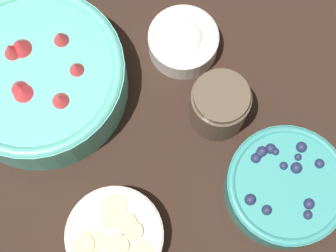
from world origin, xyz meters
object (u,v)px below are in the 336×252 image
at_px(bowl_strawberries, 37,77).
at_px(bowl_bananas, 115,236).
at_px(jar_chocolate, 219,106).
at_px(bowl_blueberries, 286,186).
at_px(bowl_cream, 183,41).

xyz_separation_m(bowl_strawberries, bowl_bananas, (-0.25, -0.00, -0.02)).
height_order(bowl_bananas, jar_chocolate, jar_chocolate).
relative_size(bowl_blueberries, bowl_cream, 1.57).
xyz_separation_m(bowl_blueberries, bowl_cream, (0.26, 0.02, -0.00)).
height_order(bowl_blueberries, bowl_cream, bowl_blueberries).
xyz_separation_m(bowl_bananas, jar_chocolate, (0.10, -0.21, 0.01)).
bearing_deg(bowl_cream, bowl_bananas, 135.06).
bearing_deg(bowl_cream, bowl_blueberries, -174.65).
bearing_deg(jar_chocolate, bowl_cream, -1.98).
bearing_deg(bowl_bananas, jar_chocolate, -65.36).
xyz_separation_m(bowl_strawberries, bowl_blueberries, (-0.29, -0.24, -0.02)).
relative_size(bowl_cream, jar_chocolate, 1.23).
distance_m(bowl_blueberries, jar_chocolate, 0.14).
distance_m(bowl_strawberries, bowl_bananas, 0.25).
bearing_deg(bowl_bananas, bowl_strawberries, 0.65).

